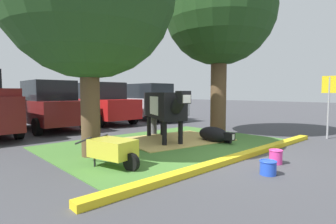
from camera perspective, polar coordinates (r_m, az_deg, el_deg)
ground_plane at (r=6.76m, az=10.16°, el=-8.96°), size 80.00×80.00×0.00m
grass_island at (r=7.91m, az=-0.22°, el=-6.88°), size 6.65×4.63×0.02m
curb_yellow at (r=6.35m, az=15.25°, el=-9.34°), size 7.85×0.24×0.12m
hay_bedding at (r=8.47m, az=1.39°, el=-6.02°), size 3.54×2.87×0.04m
shade_tree_right at (r=9.89m, az=11.15°, el=20.87°), size 3.85×3.85×6.35m
cow_holstein at (r=8.19m, az=-0.80°, el=1.36°), size 1.66×2.98×1.58m
calf_lying at (r=8.23m, az=10.03°, el=-4.88°), size 0.54×1.31×0.48m
person_handler at (r=9.40m, az=-3.24°, el=-0.17°), size 0.52×0.34×1.52m
wheelbarrow at (r=5.51m, az=-11.75°, el=-7.88°), size 0.84×1.62×0.63m
parking_sign at (r=10.13m, az=31.62°, el=3.25°), size 0.14×0.44×2.08m
bucket_blue at (r=5.34m, az=20.94°, el=-11.17°), size 0.32×0.32×0.27m
bucket_pink at (r=6.18m, az=22.39°, el=-8.92°), size 0.29×0.29×0.31m
sedan_blue at (r=12.02m, az=-24.46°, el=1.24°), size 2.02×4.40×2.02m
sedan_red at (r=13.48m, az=-14.31°, el=1.78°), size 2.02×4.40×2.02m
sedan_silver at (r=14.68m, az=-3.95°, el=2.09°), size 2.02×4.40×2.02m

